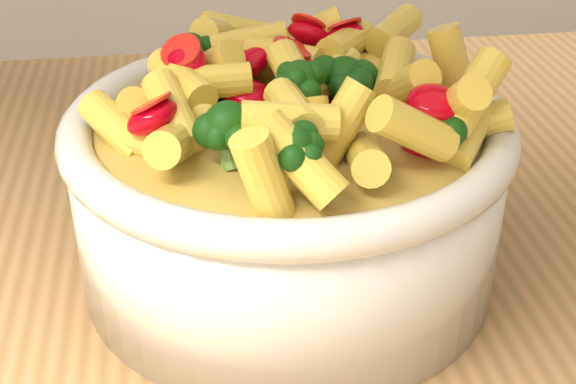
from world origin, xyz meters
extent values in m
cube|color=#B17F4C|center=(0.00, 0.00, 0.88)|extent=(1.20, 0.80, 0.04)
cylinder|color=silver|center=(-0.01, 0.03, 0.95)|extent=(0.24, 0.24, 0.09)
ellipsoid|color=silver|center=(-0.01, 0.03, 0.92)|extent=(0.22, 0.22, 0.04)
torus|color=silver|center=(-0.01, 0.03, 0.99)|extent=(0.25, 0.25, 0.02)
ellipsoid|color=gold|center=(-0.01, 0.03, 0.99)|extent=(0.21, 0.21, 0.02)
camera|label=1|loc=(-0.06, -0.36, 1.18)|focal=50.00mm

